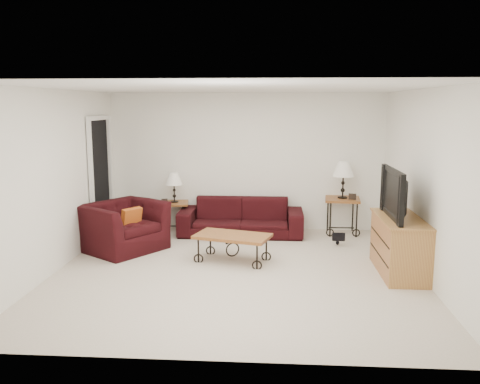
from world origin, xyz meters
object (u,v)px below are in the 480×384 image
at_px(side_table_right, 342,216).
at_px(television, 401,193).
at_px(sofa, 241,217).
at_px(lamp_left, 174,188).
at_px(side_table_left, 175,217).
at_px(tv_stand, 399,245).
at_px(coffee_table, 233,248).
at_px(backpack, 338,233).
at_px(lamp_right, 343,180).
at_px(armchair, 123,227).

xyz_separation_m(side_table_right, television, (0.48, -2.11, 0.79)).
height_order(sofa, lamp_left, lamp_left).
height_order(side_table_left, tv_stand, tv_stand).
xyz_separation_m(lamp_left, coffee_table, (1.21, -1.75, -0.60)).
height_order(television, backpack, television).
distance_m(side_table_left, television, 4.18).
height_order(side_table_right, lamp_left, lamp_left).
relative_size(sofa, side_table_left, 4.07).
relative_size(side_table_left, television, 0.46).
xyz_separation_m(side_table_left, lamp_left, (0.00, 0.00, 0.54)).
bearing_deg(lamp_right, sofa, -174.29).
distance_m(side_table_left, side_table_right, 3.03).
bearing_deg(backpack, side_table_left, -171.66).
distance_m(lamp_right, television, 2.17).
bearing_deg(backpack, lamp_left, -171.66).
relative_size(coffee_table, tv_stand, 0.83).
height_order(side_table_left, lamp_left, lamp_left).
bearing_deg(backpack, sofa, -176.18).
relative_size(side_table_right, tv_stand, 0.50).
distance_m(tv_stand, backpack, 1.52).
distance_m(coffee_table, television, 2.50).
height_order(side_table_right, backpack, side_table_right).
distance_m(lamp_left, tv_stand, 4.14).
bearing_deg(side_table_left, armchair, -114.28).
bearing_deg(television, backpack, -154.67).
height_order(coffee_table, backpack, same).
relative_size(lamp_left, lamp_right, 0.82).
height_order(lamp_left, lamp_right, lamp_right).
xyz_separation_m(side_table_left, side_table_right, (3.03, -0.00, 0.06)).
distance_m(lamp_right, tv_stand, 2.25).
height_order(armchair, backpack, armchair).
xyz_separation_m(tv_stand, television, (-0.02, -0.00, 0.72)).
bearing_deg(lamp_right, backpack, -101.89).
xyz_separation_m(armchair, tv_stand, (4.11, -0.84, 0.01)).
distance_m(side_table_left, coffee_table, 2.13).
bearing_deg(side_table_right, side_table_left, 180.00).
xyz_separation_m(lamp_left, backpack, (2.87, -0.75, -0.60)).
bearing_deg(side_table_left, lamp_right, -0.00).
bearing_deg(side_table_left, backpack, -14.69).
xyz_separation_m(coffee_table, tv_stand, (2.32, -0.36, 0.19)).
bearing_deg(tv_stand, lamp_left, 149.14).
xyz_separation_m(side_table_left, armchair, (-0.57, -1.27, 0.11)).
bearing_deg(sofa, backpack, -19.21).
xyz_separation_m(side_table_right, coffee_table, (-1.82, -1.75, -0.12)).
bearing_deg(side_table_right, lamp_right, 0.00).
bearing_deg(lamp_right, lamp_left, 180.00).
distance_m(side_table_right, lamp_left, 3.06).
height_order(sofa, side_table_left, sofa).
bearing_deg(side_table_right, armchair, -160.55).
height_order(lamp_right, backpack, lamp_right).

